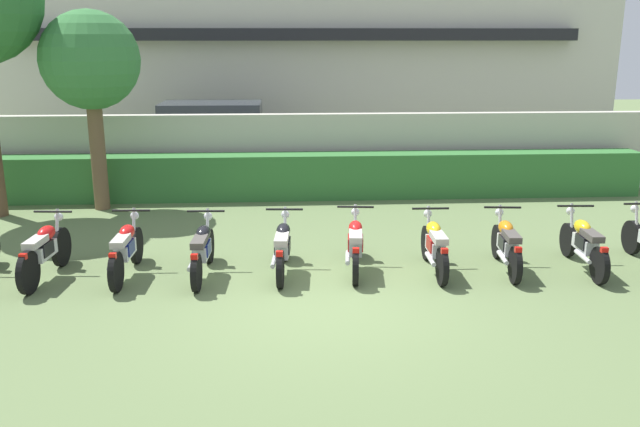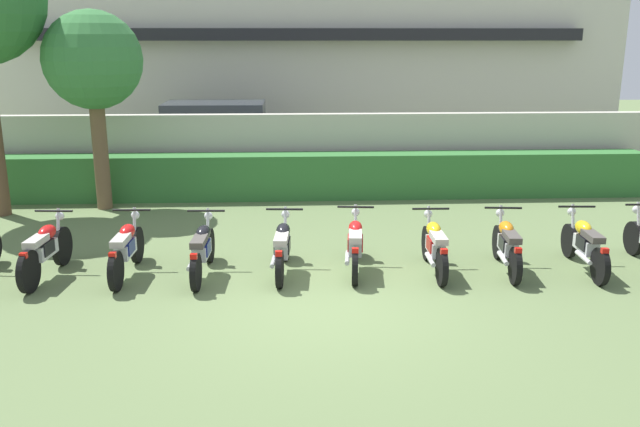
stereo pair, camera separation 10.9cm
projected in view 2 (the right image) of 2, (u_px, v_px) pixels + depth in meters
ground at (326, 304)px, 9.41m from camera, size 60.00×60.00×0.00m
building at (300, 40)px, 23.39m from camera, size 20.36×6.50×6.99m
compound_wall at (309, 153)px, 15.99m from camera, size 19.34×0.30×1.87m
hedge_row at (310, 176)px, 15.42m from camera, size 15.47×0.70×1.03m
parked_car at (221, 137)px, 18.47m from camera, size 4.52×2.12×1.89m
tree_far_side at (93, 63)px, 13.83m from camera, size 2.04×2.04×4.18m
motorcycle_in_row_1 at (45, 250)px, 10.30m from camera, size 0.60×1.87×0.98m
motorcycle_in_row_2 at (126, 248)px, 10.40m from camera, size 0.60×1.89×0.96m
motorcycle_in_row_3 at (202, 249)px, 10.40m from camera, size 0.60×1.88×0.94m
motorcycle_in_row_4 at (283, 247)px, 10.52m from camera, size 0.60×1.85×0.94m
motorcycle_in_row_5 at (355, 244)px, 10.64m from camera, size 0.60×1.86×0.95m
motorcycle_in_row_6 at (435, 246)px, 10.56m from camera, size 0.60×1.78×0.95m
motorcycle_in_row_7 at (507, 244)px, 10.63m from camera, size 0.60×1.79×0.94m
motorcycle_in_row_8 at (585, 244)px, 10.65m from camera, size 0.60×1.89×0.95m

